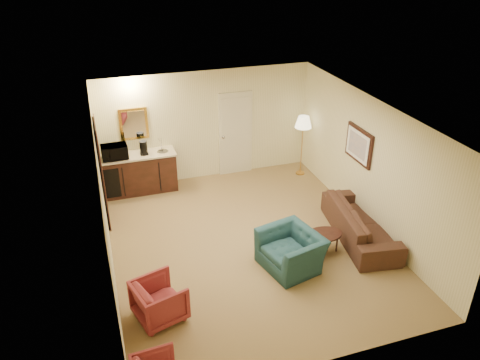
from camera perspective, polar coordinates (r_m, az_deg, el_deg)
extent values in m
plane|color=olive|center=(9.06, 0.89, -7.67)|extent=(6.00, 6.00, 0.00)
cube|color=beige|center=(11.00, -4.12, 6.62)|extent=(5.00, 0.02, 2.60)
cube|color=beige|center=(8.02, -16.23, -2.97)|extent=(0.02, 6.00, 2.60)
cube|color=beige|center=(9.40, 15.53, 1.83)|extent=(0.02, 6.00, 2.60)
cube|color=white|center=(7.85, 1.02, 8.01)|extent=(5.00, 6.00, 0.02)
cube|color=beige|center=(11.25, -0.57, 5.67)|extent=(0.82, 0.06, 2.05)
cube|color=black|center=(9.64, -16.47, 0.70)|extent=(0.06, 0.98, 2.10)
cube|color=#E9BB44|center=(10.65, -12.82, 6.69)|extent=(0.62, 0.04, 0.72)
cube|color=black|center=(9.59, 14.26, 4.14)|extent=(0.06, 0.90, 0.70)
cube|color=#3D1B13|center=(10.85, -12.08, 0.87)|extent=(1.64, 0.58, 0.92)
imported|color=black|center=(9.30, 14.55, -4.50)|extent=(0.97, 2.26, 0.86)
imported|color=#1D4049|center=(8.27, 6.25, -7.89)|extent=(0.90, 1.16, 0.90)
imported|color=maroon|center=(7.40, -9.81, -14.08)|extent=(0.83, 0.86, 0.72)
cube|color=black|center=(8.84, 10.05, -7.55)|extent=(0.82, 0.67, 0.41)
cube|color=gold|center=(11.38, 7.55, 4.18)|extent=(0.44, 0.44, 1.50)
cylinder|color=black|center=(10.98, -8.53, -0.18)|extent=(0.31, 0.31, 0.33)
imported|color=black|center=(10.50, -15.08, 3.50)|extent=(0.57, 0.33, 0.38)
cylinder|color=black|center=(10.56, -11.68, 3.86)|extent=(0.19, 0.19, 0.32)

